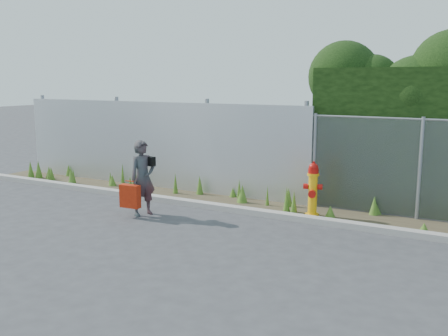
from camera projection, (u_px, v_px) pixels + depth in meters
ground at (201, 237)px, 8.85m from camera, size 80.00×80.00×0.00m
curb at (246, 211)px, 10.39m from camera, size 16.00×0.22×0.12m
weed_strip at (247, 198)px, 11.09m from camera, size 16.00×1.33×0.55m
corrugated_fence at (153, 145)px, 12.78m from camera, size 8.50×0.21×2.30m
fire_hydrant at (313, 190)px, 10.07m from camera, size 0.38×0.34×1.14m
woman at (143, 178)px, 10.16m from camera, size 0.57×0.67×1.55m
red_tote_bag at (130, 196)px, 10.01m from camera, size 0.42×0.16×0.55m
black_shoulder_bag at (150, 161)px, 10.17m from camera, size 0.25×0.11×0.19m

